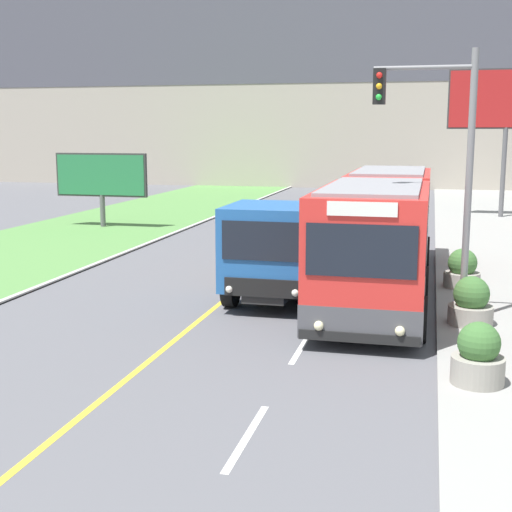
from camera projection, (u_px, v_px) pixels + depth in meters
name	position (u px, v px, depth m)	size (l,w,h in m)	color
apartment_block_background	(370.00, 41.00, 56.98)	(80.00, 8.04, 23.02)	#A89E8E
city_bus	(382.00, 233.00, 19.97)	(2.64, 12.56, 3.22)	red
dump_truck	(281.00, 251.00, 18.91)	(2.43, 7.01, 2.62)	black
car_distant	(344.00, 214.00, 32.74)	(1.80, 4.30, 1.45)	#2D4784
traffic_light_mast	(442.00, 153.00, 16.09)	(2.28, 0.32, 6.25)	slate
billboard_large	(507.00, 104.00, 35.67)	(5.78, 0.24, 7.51)	#59595B
billboard_small	(101.00, 176.00, 32.91)	(4.46, 0.24, 3.44)	#59595B
planter_round_near	(478.00, 357.00, 12.45)	(0.93, 0.93, 1.11)	gray
planter_round_second	(471.00, 303.00, 16.28)	(1.02, 1.02, 1.12)	gray
planter_round_third	(462.00, 270.00, 20.14)	(1.02, 1.02, 1.11)	gray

